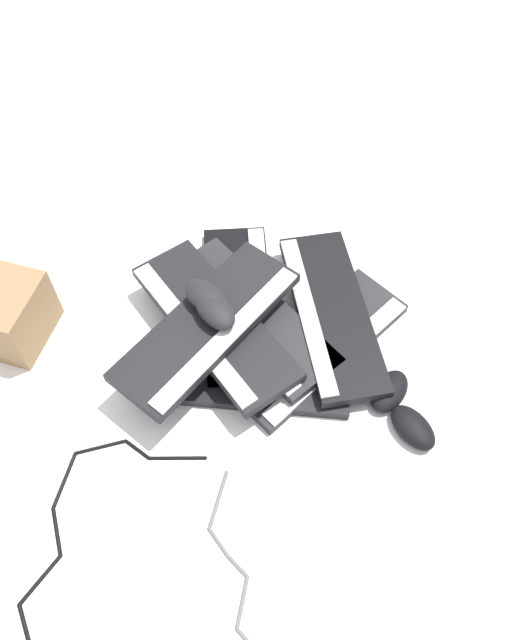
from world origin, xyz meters
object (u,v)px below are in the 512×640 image
keyboard_6 (208,326)px  mouse_0 (206,297)px  keyboard_5 (331,313)px  mouse_2 (389,391)px  keyboard_3 (249,315)px  keyboard_2 (240,303)px  keyboard_0 (246,375)px  mouse_1 (215,310)px  mouse_3 (413,428)px  keyboard_4 (213,322)px  keyboard_1 (319,346)px

keyboard_6 → mouse_0: size_ratio=4.22×
keyboard_5 → mouse_2: size_ratio=4.12×
keyboard_6 → keyboard_3: bearing=150.6°
keyboard_3 → keyboard_5: same height
keyboard_2 → keyboard_6: keyboard_6 is taller
keyboard_0 → keyboard_6: keyboard_6 is taller
keyboard_5 → mouse_1: (0.15, -0.21, 0.10)m
keyboard_6 → mouse_1: 0.04m
keyboard_0 → keyboard_3: size_ratio=1.01×
keyboard_3 → mouse_3: 0.42m
keyboard_4 → keyboard_6: keyboard_6 is taller
keyboard_3 → mouse_0: 0.13m
keyboard_5 → mouse_3: keyboard_5 is taller
mouse_1 → mouse_2: (-0.02, 0.38, -0.12)m
keyboard_4 → keyboard_6: bearing=6.4°
keyboard_3 → mouse_2: 0.34m
keyboard_3 → keyboard_6: size_ratio=0.99×
keyboard_6 → mouse_1: size_ratio=4.22×
mouse_2 → mouse_1: bearing=106.3°
mouse_0 → mouse_3: (0.06, 0.47, -0.12)m
mouse_3 → keyboard_6: bearing=-148.8°
keyboard_3 → mouse_0: (0.05, -0.07, 0.10)m
keyboard_2 → mouse_3: size_ratio=4.20×
mouse_0 → keyboard_2: bearing=-87.3°
keyboard_3 → mouse_1: size_ratio=4.17×
keyboard_1 → mouse_2: bearing=72.6°
keyboard_2 → keyboard_5: keyboard_5 is taller
keyboard_0 → mouse_1: bearing=-120.8°
keyboard_6 → mouse_3: size_ratio=4.22×
keyboard_1 → keyboard_5: (-0.07, -0.00, 0.03)m
mouse_0 → mouse_1: (0.02, 0.03, 0.00)m
keyboard_2 → keyboard_3: 0.07m
keyboard_0 → keyboard_1: size_ratio=1.00×
mouse_2 → mouse_3: 0.09m
keyboard_6 → mouse_1: bearing=155.4°
keyboard_3 → mouse_1: mouse_1 is taller
keyboard_6 → mouse_1: (-0.02, 0.01, 0.04)m
keyboard_3 → mouse_1: bearing=-30.7°
keyboard_0 → keyboard_4: keyboard_4 is taller
mouse_0 → keyboard_0: bearing=169.2°
keyboard_2 → mouse_0: size_ratio=4.20×
keyboard_1 → mouse_2: size_ratio=4.21×
keyboard_3 → mouse_2: keyboard_3 is taller
mouse_0 → mouse_1: bearing=164.0°
keyboard_3 → mouse_0: bearing=-54.9°
keyboard_1 → keyboard_6: size_ratio=1.00×
mouse_0 → mouse_3: bearing=-166.0°
keyboard_6 → mouse_1: mouse_1 is taller
keyboard_2 → keyboard_3: (0.04, 0.04, 0.03)m
keyboard_1 → mouse_1: size_ratio=4.21×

